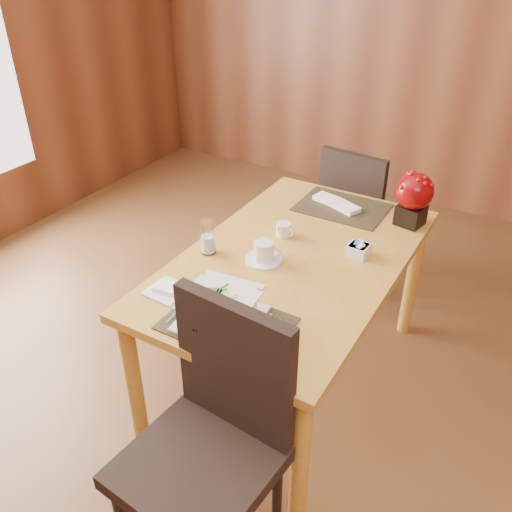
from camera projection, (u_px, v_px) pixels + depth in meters
The scene contains 15 objects.
ground at pixel (226, 464), 2.37m from camera, with size 6.00×6.00×0.00m, color brown.
back_wall at pixel (451, 23), 3.83m from camera, with size 5.00×0.02×2.80m, color brown.
dining_table at pixel (293, 274), 2.47m from camera, with size 0.90×1.50×0.75m.
placemat_near at pixel (227, 323), 2.01m from camera, with size 0.45×0.33×0.01m, color black.
placemat_far at pixel (342, 207), 2.82m from camera, with size 0.45×0.33×0.01m, color black.
soup_setting at pixel (220, 309), 2.00m from camera, with size 0.32×0.32×0.12m.
coffee_cup at pixel (264, 253), 2.36m from camera, with size 0.17×0.17×0.09m.
water_glass at pixel (208, 237), 2.40m from camera, with size 0.07×0.07×0.16m, color white.
creamer_jug at pixel (284, 229), 2.55m from camera, with size 0.09×0.09×0.07m, color silver, non-canonical shape.
sugar_caddy at pixel (358, 250), 2.41m from camera, with size 0.09×0.09×0.05m, color silver.
berry_decor at pixel (414, 196), 2.59m from camera, with size 0.18×0.18×0.27m.
napkins_far at pixel (338, 204), 2.82m from camera, with size 0.27×0.10×0.02m, color white, non-canonical shape.
bread_plate at pixel (167, 291), 2.18m from camera, with size 0.15×0.15×0.01m, color silver.
near_chair at pixel (213, 429), 1.81m from camera, with size 0.51×0.52×1.02m.
far_chair at pixel (357, 210), 3.31m from camera, with size 0.47×0.47×0.91m.
Camera 1 is at (0.89, -1.25, 2.03)m, focal length 38.00 mm.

